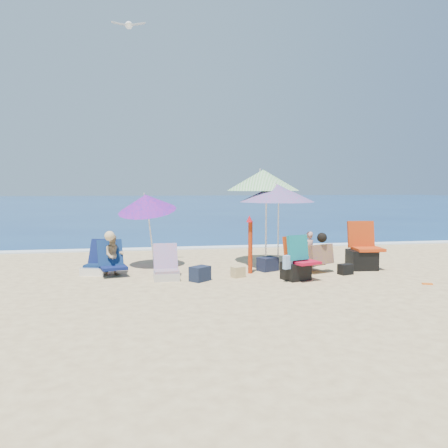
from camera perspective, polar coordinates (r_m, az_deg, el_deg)
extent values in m
plane|color=#D8BC84|center=(9.21, 2.94, -7.32)|extent=(120.00, 120.00, 0.00)
cube|color=navy|center=(53.85, -7.86, 2.62)|extent=(120.00, 80.00, 0.12)
cube|color=white|center=(14.15, -1.69, -2.98)|extent=(120.00, 0.50, 0.04)
cylinder|color=white|center=(10.69, 6.85, -0.66)|extent=(0.04, 0.04, 1.85)
cone|color=#D41C7D|center=(10.63, 6.70, 3.89)|extent=(2.13, 2.13, 0.42)
cylinder|color=white|center=(10.62, 6.52, 4.89)|extent=(0.03, 0.03, 0.11)
cylinder|color=white|center=(11.14, 5.32, 0.41)|extent=(0.05, 0.05, 2.17)
cone|color=#209216|center=(11.17, 4.95, 5.52)|extent=(2.08, 2.08, 0.51)
cylinder|color=white|center=(11.23, 4.56, 6.69)|extent=(0.04, 0.04, 0.14)
cylinder|color=white|center=(10.88, -9.23, -1.28)|extent=(0.20, 0.39, 1.55)
cone|color=#C21B7D|center=(10.80, -9.75, 2.66)|extent=(1.85, 1.88, 0.72)
cylinder|color=white|center=(10.92, -10.01, 3.61)|extent=(0.05, 0.06, 0.11)
cylinder|color=#A92A0C|center=(10.03, 3.33, -2.93)|extent=(0.11, 0.11, 1.17)
cone|color=#B90D17|center=(9.90, 3.22, 0.67)|extent=(0.15, 0.15, 0.15)
cube|color=#0C2145|center=(10.44, -15.58, -5.02)|extent=(0.62, 0.58, 0.06)
cube|color=#0B1541|center=(10.60, -15.24, -3.35)|extent=(0.58, 0.44, 0.55)
cube|color=white|center=(10.38, -15.90, -5.66)|extent=(0.65, 0.61, 0.16)
cube|color=#EB6253|center=(9.47, -7.24, -5.90)|extent=(0.51, 0.45, 0.06)
cube|color=#D5594B|center=(9.68, -7.39, -4.04)|extent=(0.51, 0.30, 0.54)
cube|color=silver|center=(9.48, -7.28, -6.51)|extent=(0.53, 0.47, 0.16)
cube|color=#C1340D|center=(11.02, 17.70, -3.03)|extent=(0.68, 0.62, 0.07)
cube|color=#A72F0B|center=(11.22, 16.86, -1.25)|extent=(0.65, 0.23, 0.64)
cube|color=black|center=(11.03, 16.96, -4.32)|extent=(0.66, 0.60, 0.45)
cube|color=#B50C27|center=(9.40, 10.17, -4.77)|extent=(0.63, 0.60, 0.05)
cube|color=#AD310C|center=(9.57, 8.82, -3.03)|extent=(0.53, 0.30, 0.51)
cube|color=black|center=(9.52, 9.02, -5.86)|extent=(0.61, 0.57, 0.37)
cube|color=#0A7F84|center=(9.33, 9.26, -2.95)|extent=(0.48, 0.30, 0.52)
cube|color=#88AEDA|center=(9.20, 8.04, -4.77)|extent=(0.22, 0.18, 0.27)
imported|color=tan|center=(10.53, 10.61, -3.38)|extent=(0.38, 0.32, 0.90)
cube|color=#370E65|center=(10.54, 10.91, -4.87)|extent=(0.63, 0.60, 0.06)
cube|color=#461071|center=(10.29, 12.10, -3.77)|extent=(0.66, 0.44, 0.46)
sphere|color=black|center=(10.22, 12.24, -1.68)|extent=(0.22, 0.22, 0.22)
imported|color=tan|center=(10.11, -13.71, -3.83)|extent=(0.49, 0.42, 0.88)
cube|color=#0D1748|center=(10.00, -13.72, -5.37)|extent=(0.62, 0.58, 0.06)
cube|color=#0D244D|center=(10.18, -14.15, -3.55)|extent=(0.59, 0.42, 0.57)
sphere|color=#D7B07C|center=(9.92, -14.22, -1.47)|extent=(0.21, 0.21, 0.21)
cube|color=#161E32|center=(9.29, -3.05, -6.27)|extent=(0.48, 0.46, 0.30)
cube|color=tan|center=(9.66, 1.78, -6.05)|extent=(0.32, 0.29, 0.23)
cube|color=#161C31|center=(10.42, 5.52, -5.04)|extent=(0.51, 0.46, 0.31)
cube|color=black|center=(10.31, 15.06, -5.53)|extent=(0.35, 0.29, 0.23)
cube|color=orange|center=(9.83, 24.24, -6.89)|extent=(0.21, 0.15, 0.03)
ellipsoid|color=white|center=(11.06, -11.90, 23.30)|extent=(0.19, 0.35, 0.13)
cube|color=#969A9E|center=(11.06, -13.10, 23.37)|extent=(0.34, 0.11, 0.07)
cube|color=#989CA0|center=(11.02, -10.80, 23.50)|extent=(0.34, 0.11, 0.07)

